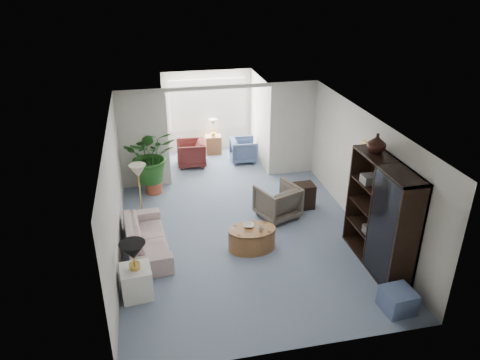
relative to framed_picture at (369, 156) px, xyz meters
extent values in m
plane|color=gray|center=(-2.46, 0.10, -1.70)|extent=(6.00, 6.00, 0.00)
plane|color=gray|center=(-2.46, 4.20, -1.70)|extent=(2.60, 2.60, 0.00)
cube|color=silver|center=(-4.36, 3.10, -0.45)|extent=(1.20, 0.12, 2.50)
cube|color=silver|center=(-0.56, 3.10, -0.45)|extent=(1.20, 0.12, 2.50)
cube|color=silver|center=(-2.46, 3.10, 0.75)|extent=(2.60, 0.12, 0.10)
cube|color=white|center=(-2.46, 5.28, -0.30)|extent=(2.20, 0.02, 1.50)
cube|color=white|center=(-2.46, 5.25, -0.30)|extent=(2.20, 0.02, 1.50)
cube|color=beige|center=(0.00, 0.00, 0.00)|extent=(0.04, 0.50, 0.40)
imported|color=beige|center=(-4.45, 0.18, -1.41)|extent=(0.94, 2.02, 0.57)
cube|color=white|center=(-4.65, -1.17, -1.42)|extent=(0.55, 0.55, 0.56)
cone|color=black|center=(-4.65, -1.17, -0.79)|extent=(0.44, 0.44, 0.30)
cone|color=beige|center=(-4.52, 1.26, -0.45)|extent=(0.36, 0.36, 0.28)
cylinder|color=olive|center=(-2.41, -0.20, -1.47)|extent=(1.16, 1.16, 0.45)
imported|color=silver|center=(-2.46, -0.10, -1.22)|extent=(0.27, 0.27, 0.05)
imported|color=beige|center=(-2.26, -0.30, -1.20)|extent=(0.13, 0.13, 0.10)
imported|color=#645A4F|center=(-1.56, 0.91, -1.32)|extent=(1.07, 1.08, 0.76)
cube|color=black|center=(-0.86, 1.21, -1.41)|extent=(0.50, 0.40, 0.59)
cube|color=black|center=(-0.23, -1.14, -0.67)|extent=(0.49, 1.85, 2.06)
imported|color=black|center=(-0.23, -0.64, 0.54)|extent=(0.34, 0.34, 0.36)
cube|color=slate|center=(-0.49, -2.43, -1.51)|extent=(0.52, 0.52, 0.39)
cylinder|color=#AE4E32|center=(-4.22, 2.69, -1.54)|extent=(0.40, 0.40, 0.32)
imported|color=#22551D|center=(-4.22, 2.69, -0.70)|extent=(1.23, 1.06, 1.36)
imported|color=slate|center=(-1.62, 4.18, -1.37)|extent=(0.76, 0.74, 0.66)
imported|color=#521C1C|center=(-3.12, 4.18, -1.34)|extent=(0.83, 0.81, 0.72)
cube|color=olive|center=(-2.37, 4.93, -1.43)|extent=(0.47, 0.37, 0.55)
cube|color=#44413F|center=(-0.28, -1.36, -0.61)|extent=(0.30, 0.26, 0.16)
cube|color=#2C2822|center=(-0.28, -1.55, -0.16)|extent=(0.30, 0.26, 0.16)
cube|color=#3C3A37|center=(-0.28, -1.00, -1.06)|extent=(0.30, 0.26, 0.16)
cube|color=#595653|center=(-0.28, -0.66, -0.16)|extent=(0.30, 0.26, 0.16)
camera|label=1|loc=(-4.23, -7.62, 3.48)|focal=34.14mm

